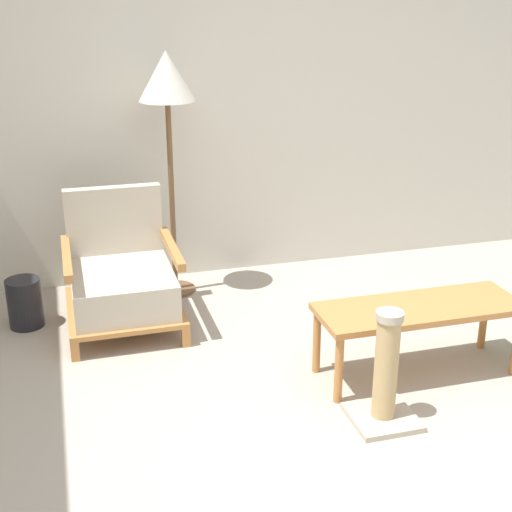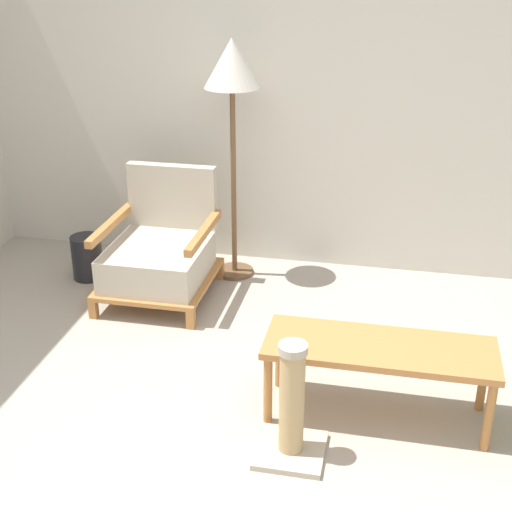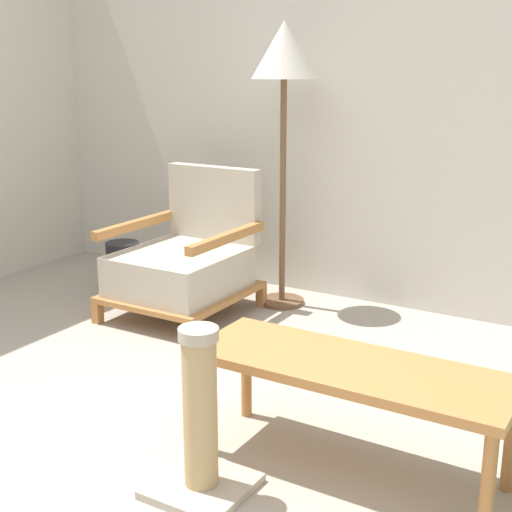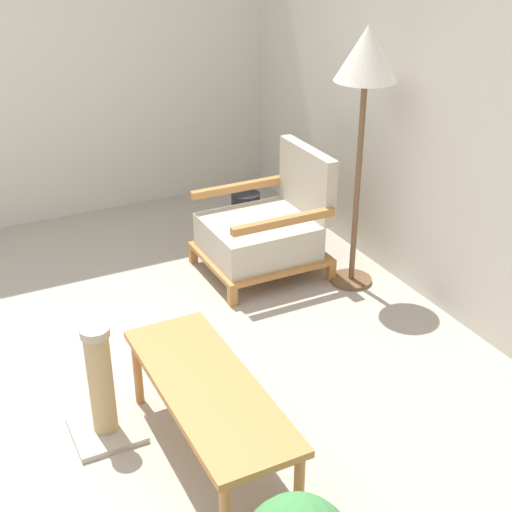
{
  "view_description": "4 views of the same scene",
  "coord_description": "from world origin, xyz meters",
  "views": [
    {
      "loc": [
        -1.24,
        -2.5,
        2.02
      ],
      "look_at": [
        -0.19,
        1.22,
        0.55
      ],
      "focal_mm": 50.0,
      "sensor_mm": 36.0,
      "label": 1
    },
    {
      "loc": [
        0.58,
        -2.43,
        2.22
      ],
      "look_at": [
        -0.19,
        1.22,
        0.55
      ],
      "focal_mm": 50.0,
      "sensor_mm": 36.0,
      "label": 2
    },
    {
      "loc": [
        1.45,
        -1.51,
        1.42
      ],
      "look_at": [
        -0.19,
        1.22,
        0.55
      ],
      "focal_mm": 50.0,
      "sensor_mm": 36.0,
      "label": 3
    },
    {
      "loc": [
        2.87,
        -0.32,
        2.31
      ],
      "look_at": [
        -0.19,
        1.22,
        0.55
      ],
      "focal_mm": 50.0,
      "sensor_mm": 36.0,
      "label": 4
    }
  ],
  "objects": [
    {
      "name": "wall_back",
      "position": [
        0.0,
        2.43,
        1.35
      ],
      "size": [
        8.0,
        0.06,
        2.7
      ],
      "color": "beige",
      "rests_on": "ground_plane"
    },
    {
      "name": "floor_lamp",
      "position": [
        -0.53,
        2.09,
        1.4
      ],
      "size": [
        0.37,
        0.37,
        1.64
      ],
      "color": "brown",
      "rests_on": "ground_plane"
    },
    {
      "name": "coffee_table",
      "position": [
        0.56,
        0.61,
        0.36
      ],
      "size": [
        1.13,
        0.4,
        0.41
      ],
      "color": "#B2753D",
      "rests_on": "ground_plane"
    },
    {
      "name": "wall_left",
      "position": [
        -2.47,
        0.5,
        1.35
      ],
      "size": [
        0.06,
        8.0,
        2.7
      ],
      "color": "beige",
      "rests_on": "ground_plane"
    },
    {
      "name": "scratching_post",
      "position": [
        0.19,
        0.23,
        0.23
      ],
      "size": [
        0.32,
        0.32,
        0.59
      ],
      "color": "#B2A893",
      "rests_on": "ground_plane"
    },
    {
      "name": "vase",
      "position": [
        -1.53,
        1.81,
        0.16
      ],
      "size": [
        0.21,
        0.21,
        0.31
      ],
      "primitive_type": "cylinder",
      "color": "black",
      "rests_on": "ground_plane"
    },
    {
      "name": "armchair",
      "position": [
        -0.93,
        1.67,
        0.31
      ],
      "size": [
        0.69,
        0.77,
        0.82
      ],
      "color": "#B2753D",
      "rests_on": "ground_plane"
    },
    {
      "name": "ground_plane",
      "position": [
        0.0,
        0.0,
        0.0
      ],
      "size": [
        14.0,
        14.0,
        0.0
      ],
      "primitive_type": "plane",
      "color": "#A89E8E"
    }
  ]
}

